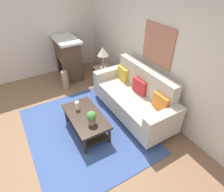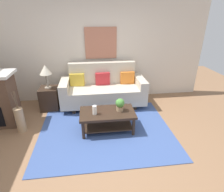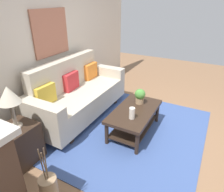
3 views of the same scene
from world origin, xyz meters
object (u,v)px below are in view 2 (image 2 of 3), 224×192
couch (103,89)px  throw_pillow_mustard (77,80)px  floor_vase (20,120)px  throw_pillow_orange (127,78)px  potted_plant_tabletop (120,104)px  table_lamp (45,71)px  throw_pillow_crimson (103,79)px  coffee_table (107,117)px  framed_painting (101,43)px  side_table (50,98)px  tabletop_vase (95,110)px

couch → throw_pillow_mustard: bearing=168.9°
throw_pillow_mustard → floor_vase: 1.63m
throw_pillow_orange → potted_plant_tabletop: throw_pillow_orange is taller
table_lamp → potted_plant_tabletop: bearing=-34.7°
potted_plant_tabletop → table_lamp: size_ratio=0.46×
throw_pillow_mustard → throw_pillow_orange: bearing=0.0°
throw_pillow_mustard → throw_pillow_crimson: size_ratio=1.00×
couch → floor_vase: couch is taller
coffee_table → potted_plant_tabletop: bearing=4.2°
throw_pillow_orange → potted_plant_tabletop: 1.34m
floor_vase → framed_painting: size_ratio=0.65×
couch → framed_painting: (-0.00, 0.47, 1.09)m
throw_pillow_orange → potted_plant_tabletop: bearing=-107.6°
couch → throw_pillow_crimson: couch is taller
potted_plant_tabletop → table_lamp: table_lamp is taller
side_table → floor_vase: 1.03m
couch → table_lamp: bearing=-178.3°
throw_pillow_orange → floor_vase: bearing=-155.3°
couch → throw_pillow_crimson: 0.28m
potted_plant_tabletop → side_table: bearing=145.3°
tabletop_vase → framed_painting: bearing=81.0°
throw_pillow_mustard → floor_vase: (-1.12, -1.11, -0.42)m
tabletop_vase → table_lamp: 1.67m
potted_plant_tabletop → tabletop_vase: bearing=-171.7°
throw_pillow_mustard → side_table: 0.83m
floor_vase → framed_painting: (1.77, 1.45, 1.26)m
table_lamp → floor_vase: size_ratio=1.08×
table_lamp → throw_pillow_orange: bearing=4.8°
table_lamp → coffee_table: bearing=-40.0°
tabletop_vase → potted_plant_tabletop: (0.51, 0.07, 0.05)m
couch → potted_plant_tabletop: size_ratio=8.02×
throw_pillow_crimson → floor_vase: bearing=-147.9°
throw_pillow_crimson → coffee_table: bearing=-90.6°
table_lamp → floor_vase: bearing=-113.9°
tabletop_vase → side_table: bearing=132.6°
side_table → floor_vase: side_table is taller
tabletop_vase → framed_painting: size_ratio=0.22×
couch → floor_vase: bearing=-150.9°
coffee_table → floor_vase: size_ratio=2.09×
throw_pillow_mustard → tabletop_vase: (0.38, -1.34, -0.16)m
potted_plant_tabletop → table_lamp: (-1.59, 1.10, 0.42)m
tabletop_vase → potted_plant_tabletop: 0.52m
couch → framed_painting: 1.18m
coffee_table → framed_painting: (0.01, 1.63, 1.20)m
throw_pillow_crimson → table_lamp: table_lamp is taller
throw_pillow_crimson → side_table: (-1.35, -0.17, -0.40)m
throw_pillow_crimson → side_table: 1.42m
couch → framed_painting: framed_painting is taller
throw_pillow_crimson → floor_vase: (-1.77, -1.11, -0.42)m
couch → tabletop_vase: bearing=-102.4°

